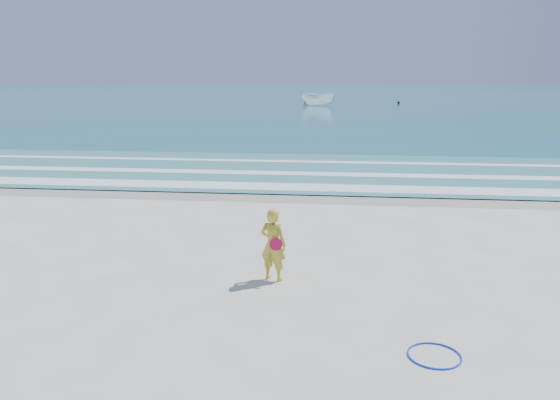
# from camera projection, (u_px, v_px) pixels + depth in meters

# --- Properties ---
(ground) EXTENTS (400.00, 400.00, 0.00)m
(ground) POSITION_uv_depth(u_px,v_px,m) (237.00, 292.00, 11.03)
(ground) COLOR silver
(ground) RESTS_ON ground
(wet_sand) EXTENTS (400.00, 2.40, 0.00)m
(wet_sand) POSITION_uv_depth(u_px,v_px,m) (283.00, 195.00, 19.74)
(wet_sand) COLOR #B2A893
(wet_sand) RESTS_ON ground
(ocean) EXTENTS (400.00, 190.00, 0.04)m
(ocean) POSITION_uv_depth(u_px,v_px,m) (332.00, 94.00, 112.65)
(ocean) COLOR #19727F
(ocean) RESTS_ON ground
(shallow) EXTENTS (400.00, 10.00, 0.01)m
(shallow) POSITION_uv_depth(u_px,v_px,m) (295.00, 170.00, 24.57)
(shallow) COLOR #59B7AD
(shallow) RESTS_ON ocean
(foam_near) EXTENTS (400.00, 1.40, 0.01)m
(foam_near) POSITION_uv_depth(u_px,v_px,m) (287.00, 187.00, 20.99)
(foam_near) COLOR white
(foam_near) RESTS_ON shallow
(foam_mid) EXTENTS (400.00, 0.90, 0.01)m
(foam_mid) POSITION_uv_depth(u_px,v_px,m) (293.00, 173.00, 23.79)
(foam_mid) COLOR white
(foam_mid) RESTS_ON shallow
(foam_far) EXTENTS (400.00, 0.60, 0.01)m
(foam_far) POSITION_uv_depth(u_px,v_px,m) (299.00, 161.00, 26.99)
(foam_far) COLOR white
(foam_far) RESTS_ON shallow
(hoop) EXTENTS (0.91, 0.91, 0.03)m
(hoop) POSITION_uv_depth(u_px,v_px,m) (434.00, 355.00, 8.53)
(hoop) COLOR #0D3CED
(hoop) RESTS_ON ground
(boat) EXTENTS (5.43, 3.62, 1.96)m
(boat) POSITION_uv_depth(u_px,v_px,m) (319.00, 98.00, 72.34)
(boat) COLOR white
(boat) RESTS_ON ocean
(buoy) EXTENTS (0.38, 0.38, 0.38)m
(buoy) POSITION_uv_depth(u_px,v_px,m) (399.00, 103.00, 77.24)
(buoy) COLOR black
(buoy) RESTS_ON ocean
(woman) EXTENTS (0.66, 0.53, 1.57)m
(woman) POSITION_uv_depth(u_px,v_px,m) (273.00, 245.00, 11.53)
(woman) COLOR gold
(woman) RESTS_ON ground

